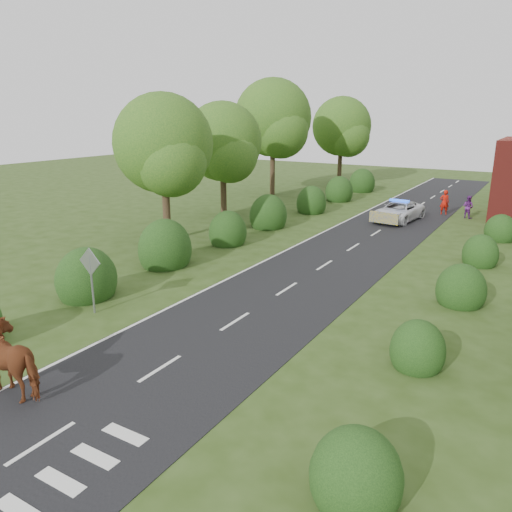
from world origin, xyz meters
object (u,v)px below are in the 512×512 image
Objects in this scene: pedestrian_purple at (468,207)px; cow at (20,363)px; road_sign at (91,271)px; pedestrian_red at (444,202)px; police_van at (399,211)px.

cow is at bearing 100.91° from pedestrian_purple.
road_sign is at bearing 93.47° from pedestrian_purple.
road_sign is at bearing -156.27° from cow.
cow is 1.26× the size of pedestrian_red.
pedestrian_red is (4.77, 31.13, 0.10)m from cow.
road_sign is at bearing 49.78° from pedestrian_red.
cow is 0.45× the size of police_van.
pedestrian_purple is at bearing 163.20° from cow.
police_van is at bearing 169.82° from cow.
pedestrian_red reaches higher than cow.
pedestrian_red reaches higher than police_van.
pedestrian_red is 1.77m from pedestrian_purple.
police_van is 4.56m from pedestrian_red.
pedestrian_red reaches higher than pedestrian_purple.
pedestrian_purple is at bearing 70.64° from road_sign.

